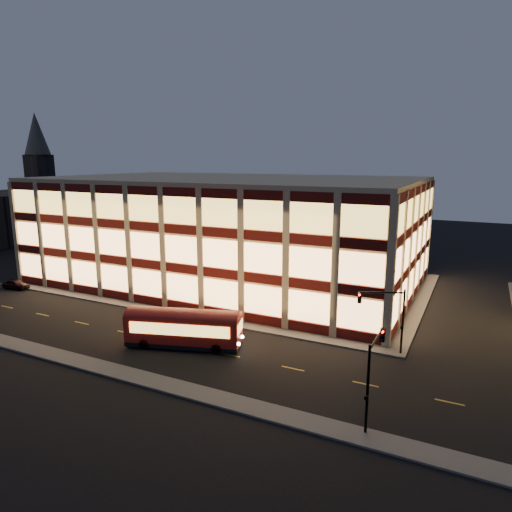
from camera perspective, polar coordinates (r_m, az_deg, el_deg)
The scene contains 11 objects.
ground at distance 51.08m, azimuth -9.77°, elevation -7.56°, with size 200.00×200.00×0.00m, color black.
sidewalk_office_south at distance 53.54m, azimuth -11.76°, elevation -6.63°, with size 54.00×2.00×0.15m, color #514F4C.
sidewalk_office_east at distance 58.42m, azimuth 19.66°, elevation -5.51°, with size 2.00×30.00×0.15m, color #514F4C.
sidewalk_near at distance 42.09m, azimuth -20.48°, elevation -12.45°, with size 100.00×2.00×0.15m, color #514F4C.
office_building at distance 64.69m, azimuth -3.26°, elevation 3.37°, with size 50.45×30.45×14.50m.
church_tower at distance 126.51m, azimuth -25.22°, elevation 7.29°, with size 5.00×5.00×18.00m, color #2D2621.
church_spire at distance 126.41m, azimuth -25.80°, elevation 13.61°, with size 6.00×6.00×10.00m, color #4C473F.
traffic_signal_far at distance 41.46m, azimuth 16.07°, elevation -6.53°, with size 3.79×1.87×6.00m.
traffic_signal_near at distance 30.89m, azimuth 14.50°, elevation -12.95°, with size 0.32×4.45×6.00m.
trolley_bus at distance 42.79m, azimuth -9.05°, elevation -8.64°, with size 10.85×5.62×3.57m.
parked_car_0 at distance 68.77m, azimuth -27.83°, elevation -3.13°, with size 1.52×3.78×1.29m, color black.
Camera 1 is at (28.80, -38.62, 16.97)m, focal length 32.00 mm.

